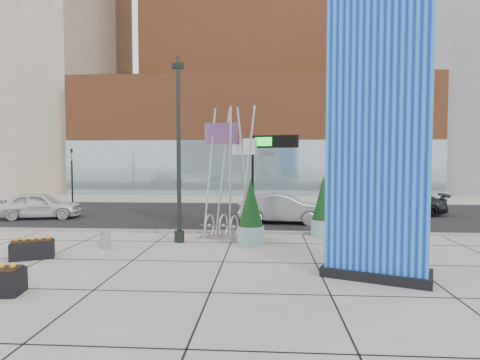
# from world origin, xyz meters

# --- Properties ---
(ground) EXTENTS (160.00, 160.00, 0.00)m
(ground) POSITION_xyz_m (0.00, 0.00, 0.00)
(ground) COLOR #9E9991
(ground) RESTS_ON ground
(street_asphalt) EXTENTS (80.00, 12.00, 0.02)m
(street_asphalt) POSITION_xyz_m (0.00, 10.00, 0.01)
(street_asphalt) COLOR black
(street_asphalt) RESTS_ON ground
(curb_edge) EXTENTS (80.00, 0.30, 0.12)m
(curb_edge) POSITION_xyz_m (0.00, 4.00, 0.06)
(curb_edge) COLOR gray
(curb_edge) RESTS_ON ground
(tower_podium) EXTENTS (34.00, 10.00, 11.00)m
(tower_podium) POSITION_xyz_m (1.00, 27.00, 5.50)
(tower_podium) COLOR #98502C
(tower_podium) RESTS_ON ground
(tower_glass_front) EXTENTS (34.00, 0.60, 5.00)m
(tower_glass_front) POSITION_xyz_m (1.00, 22.20, 2.50)
(tower_glass_front) COLOR #8CA5B2
(tower_glass_front) RESTS_ON ground
(building_beige_left) EXTENTS (18.00, 20.00, 34.00)m
(building_beige_left) POSITION_xyz_m (-26.00, 34.00, 17.00)
(building_beige_left) COLOR tan
(building_beige_left) RESTS_ON ground
(blue_pylon) EXTENTS (3.19, 2.32, 9.73)m
(blue_pylon) POSITION_xyz_m (5.52, -2.41, 4.70)
(blue_pylon) COLOR #0C2EB4
(blue_pylon) RESTS_ON ground
(lamp_post) EXTENTS (0.47, 0.41, 7.39)m
(lamp_post) POSITION_xyz_m (-1.09, 1.97, 3.02)
(lamp_post) COLOR black
(lamp_post) RESTS_ON ground
(public_art_sculpture) EXTENTS (2.65, 1.79, 5.51)m
(public_art_sculpture) POSITION_xyz_m (0.86, 2.78, 1.45)
(public_art_sculpture) COLOR silver
(public_art_sculpture) RESTS_ON ground
(concrete_bollard) EXTENTS (0.37, 0.37, 0.72)m
(concrete_bollard) POSITION_xyz_m (-3.60, 0.65, 0.36)
(concrete_bollard) COLOR gray
(concrete_bollard) RESTS_ON ground
(overhead_street_sign) EXTENTS (1.98, 0.82, 4.31)m
(overhead_street_sign) POSITION_xyz_m (2.57, 2.80, 3.70)
(overhead_street_sign) COLOR black
(overhead_street_sign) RESTS_ON ground
(round_planter_east) EXTENTS (0.98, 0.98, 2.44)m
(round_planter_east) POSITION_xyz_m (6.41, 1.80, 1.16)
(round_planter_east) COLOR #90C2BE
(round_planter_east) RESTS_ON ground
(round_planter_mid) EXTENTS (1.05, 1.05, 2.62)m
(round_planter_mid) POSITION_xyz_m (4.87, 3.60, 1.24)
(round_planter_mid) COLOR #90C2BE
(round_planter_mid) RESTS_ON ground
(round_planter_west) EXTENTS (1.05, 1.05, 2.61)m
(round_planter_west) POSITION_xyz_m (1.80, 1.80, 1.24)
(round_planter_west) COLOR #90C2BE
(round_planter_west) RESTS_ON ground
(box_planter_north) EXTENTS (1.50, 1.17, 0.74)m
(box_planter_north) POSITION_xyz_m (-5.46, -0.96, 0.34)
(box_planter_north) COLOR black
(box_planter_north) RESTS_ON ground
(car_white_west) EXTENTS (4.61, 2.69, 1.47)m
(car_white_west) POSITION_xyz_m (-10.24, 7.68, 0.74)
(car_white_west) COLOR white
(car_white_west) RESTS_ON ground
(car_silver_mid) EXTENTS (4.69, 2.02, 1.50)m
(car_silver_mid) POSITION_xyz_m (3.30, 6.99, 0.75)
(car_silver_mid) COLOR #9FA1A6
(car_silver_mid) RESTS_ON ground
(car_dark_east) EXTENTS (4.78, 2.53, 1.32)m
(car_dark_east) POSITION_xyz_m (10.70, 10.54, 0.66)
(car_dark_east) COLOR black
(car_dark_east) RESTS_ON ground
(traffic_signal) EXTENTS (0.15, 0.18, 4.10)m
(traffic_signal) POSITION_xyz_m (-12.00, 15.00, 2.30)
(traffic_signal) COLOR black
(traffic_signal) RESTS_ON ground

